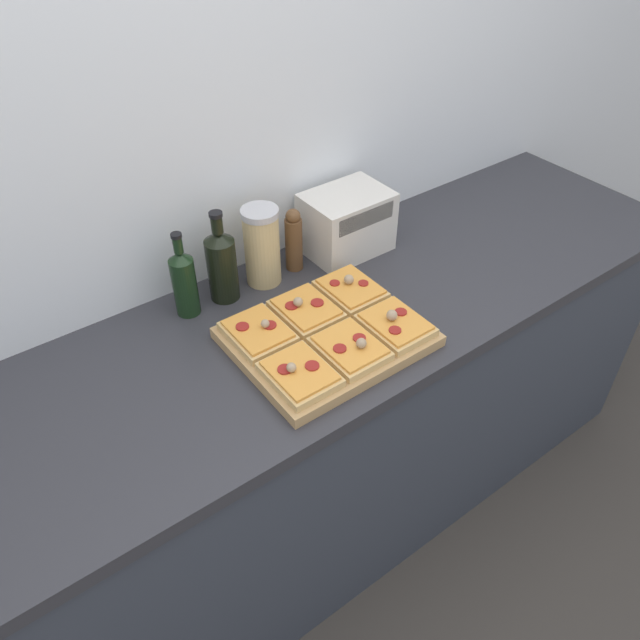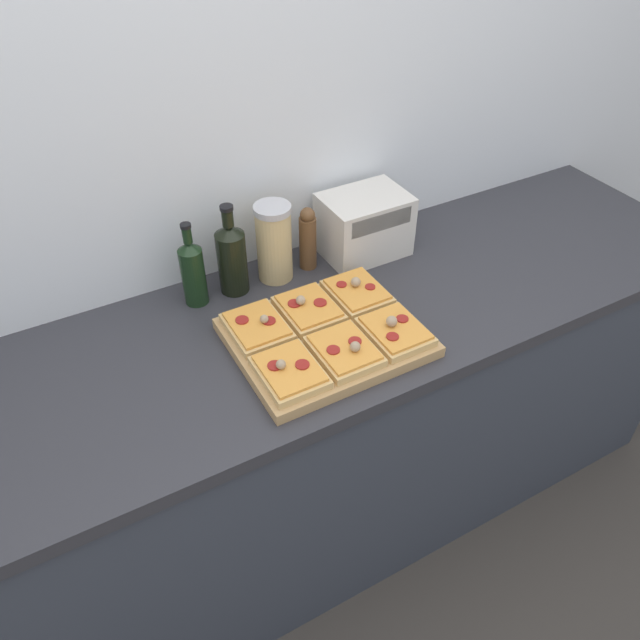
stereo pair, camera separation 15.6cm
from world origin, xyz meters
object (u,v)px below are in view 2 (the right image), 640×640
at_px(olive_oil_bottle, 193,271).
at_px(toaster_oven, 364,225).
at_px(grain_jar_tall, 274,242).
at_px(pepper_mill, 308,239).
at_px(wine_bottle, 232,257).
at_px(cutting_board, 326,337).

xyz_separation_m(olive_oil_bottle, toaster_oven, (0.52, -0.01, -0.01)).
bearing_deg(olive_oil_bottle, grain_jar_tall, 0.00).
bearing_deg(pepper_mill, toaster_oven, -3.80).
relative_size(grain_jar_tall, pepper_mill, 1.19).
bearing_deg(wine_bottle, pepper_mill, 0.00).
distance_m(wine_bottle, pepper_mill, 0.23).
xyz_separation_m(wine_bottle, grain_jar_tall, (0.13, 0.00, 0.01)).
relative_size(wine_bottle, pepper_mill, 1.37).
distance_m(cutting_board, olive_oil_bottle, 0.40).
distance_m(wine_bottle, toaster_oven, 0.41).
xyz_separation_m(grain_jar_tall, toaster_oven, (0.29, -0.01, -0.02)).
height_order(pepper_mill, toaster_oven, pepper_mill).
bearing_deg(pepper_mill, cutting_board, -110.58).
bearing_deg(toaster_oven, olive_oil_bottle, 178.68).
height_order(cutting_board, wine_bottle, wine_bottle).
height_order(cutting_board, pepper_mill, pepper_mill).
distance_m(wine_bottle, grain_jar_tall, 0.13).
distance_m(olive_oil_bottle, grain_jar_tall, 0.24).
relative_size(olive_oil_bottle, wine_bottle, 0.92).
bearing_deg(toaster_oven, pepper_mill, 176.20).
distance_m(cutting_board, grain_jar_tall, 0.33).
relative_size(grain_jar_tall, toaster_oven, 0.85).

